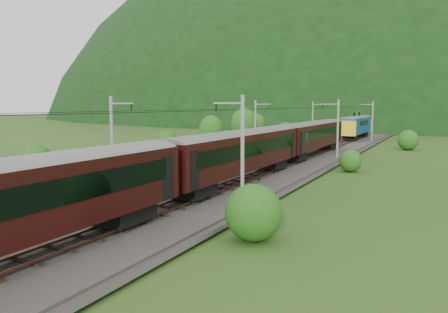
% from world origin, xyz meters
% --- Properties ---
extents(ground, '(600.00, 600.00, 0.00)m').
position_xyz_m(ground, '(0.00, 0.00, 0.00)').
color(ground, '#2A4D18').
rests_on(ground, ground).
extents(railbed, '(14.00, 220.00, 0.30)m').
position_xyz_m(railbed, '(0.00, 10.00, 0.15)').
color(railbed, '#38332D').
rests_on(railbed, ground).
extents(track_left, '(2.40, 220.00, 0.27)m').
position_xyz_m(track_left, '(-2.40, 10.00, 0.37)').
color(track_left, brown).
rests_on(track_left, railbed).
extents(track_right, '(2.40, 220.00, 0.27)m').
position_xyz_m(track_right, '(2.40, 10.00, 0.37)').
color(track_right, brown).
rests_on(track_right, railbed).
extents(catenary_left, '(2.54, 192.28, 8.00)m').
position_xyz_m(catenary_left, '(-6.12, 32.00, 4.50)').
color(catenary_left, gray).
rests_on(catenary_left, railbed).
extents(catenary_right, '(2.54, 192.28, 8.00)m').
position_xyz_m(catenary_right, '(6.12, 32.00, 4.50)').
color(catenary_right, gray).
rests_on(catenary_right, railbed).
extents(overhead_wires, '(4.83, 198.00, 0.03)m').
position_xyz_m(overhead_wires, '(0.00, 10.00, 7.10)').
color(overhead_wires, black).
rests_on(overhead_wires, ground).
extents(mountain_main, '(504.00, 360.00, 244.00)m').
position_xyz_m(mountain_main, '(0.00, 260.00, 0.00)').
color(mountain_main, black).
rests_on(mountain_main, ground).
extents(mountain_ridge, '(336.00, 280.00, 132.00)m').
position_xyz_m(mountain_ridge, '(-120.00, 300.00, 0.00)').
color(mountain_ridge, black).
rests_on(mountain_ridge, ground).
extents(train, '(3.29, 157.82, 5.74)m').
position_xyz_m(train, '(2.40, -5.12, 3.85)').
color(train, black).
rests_on(train, ground).
extents(hazard_post_near, '(0.17, 0.17, 1.55)m').
position_xyz_m(hazard_post_near, '(-0.55, 66.44, 1.08)').
color(hazard_post_near, red).
rests_on(hazard_post_near, railbed).
extents(hazard_post_far, '(0.14, 0.14, 1.31)m').
position_xyz_m(hazard_post_far, '(0.02, 33.77, 0.95)').
color(hazard_post_far, red).
rests_on(hazard_post_far, railbed).
extents(signal, '(0.26, 0.26, 2.35)m').
position_xyz_m(signal, '(-4.64, 64.68, 1.68)').
color(signal, black).
rests_on(signal, railbed).
extents(vegetation_left, '(13.11, 142.48, 7.09)m').
position_xyz_m(vegetation_left, '(-13.75, 18.63, 2.80)').
color(vegetation_left, '#245416').
rests_on(vegetation_left, ground).
extents(vegetation_right, '(7.16, 94.74, 3.07)m').
position_xyz_m(vegetation_right, '(12.01, 9.64, 1.40)').
color(vegetation_right, '#245416').
rests_on(vegetation_right, ground).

